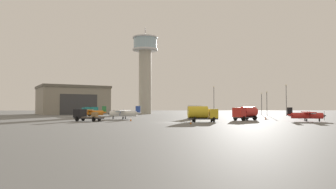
% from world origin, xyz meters
% --- Properties ---
extents(ground_plane, '(400.00, 400.00, 0.00)m').
position_xyz_m(ground_plane, '(0.00, 0.00, 0.00)').
color(ground_plane, '#60605E').
extents(control_tower, '(10.28, 10.28, 35.59)m').
position_xyz_m(control_tower, '(-7.05, 67.15, 19.87)').
color(control_tower, '#B2AD9E').
rests_on(control_tower, ground_plane).
extents(hangar, '(32.91, 31.19, 11.24)m').
position_xyz_m(hangar, '(-36.48, 67.89, 5.64)').
color(hangar, gray).
rests_on(hangar, ground_plane).
extents(airplane_red, '(7.37, 9.36, 2.79)m').
position_xyz_m(airplane_red, '(27.07, 2.85, 1.30)').
color(airplane_red, red).
rests_on(airplane_red, ground_plane).
extents(airplane_orange, '(8.28, 10.57, 3.10)m').
position_xyz_m(airplane_orange, '(-20.42, 27.57, 1.45)').
color(airplane_orange, orange).
rests_on(airplane_orange, ground_plane).
extents(airplane_white, '(8.26, 10.55, 3.10)m').
position_xyz_m(airplane_white, '(-10.44, 16.30, 1.45)').
color(airplane_white, white).
rests_on(airplane_white, ground_plane).
extents(truck_box_silver, '(4.72, 6.60, 3.23)m').
position_xyz_m(truck_box_silver, '(7.42, 20.56, 1.76)').
color(truck_box_silver, '#38383D').
rests_on(truck_box_silver, ground_plane).
extents(truck_fuel_tanker_yellow, '(5.66, 3.22, 3.04)m').
position_xyz_m(truck_fuel_tanker_yellow, '(5.93, 1.67, 1.67)').
color(truck_fuel_tanker_yellow, '#38383D').
rests_on(truck_fuel_tanker_yellow, ground_plane).
extents(truck_box_teal, '(5.85, 6.27, 2.88)m').
position_xyz_m(truck_box_teal, '(-23.41, 39.86, 1.64)').
color(truck_box_teal, '#38383D').
rests_on(truck_box_teal, ground_plane).
extents(truck_fuel_tanker_red, '(6.27, 5.46, 2.94)m').
position_xyz_m(truck_fuel_tanker_red, '(16.53, 8.39, 1.66)').
color(truck_fuel_tanker_red, '#38383D').
rests_on(truck_fuel_tanker_red, ground_plane).
extents(truck_flatbed_black, '(6.33, 4.36, 2.42)m').
position_xyz_m(truck_flatbed_black, '(-17.22, 5.92, 1.19)').
color(truck_flatbed_black, '#38383D').
rests_on(truck_flatbed_black, ground_plane).
extents(light_post_west, '(0.44, 0.44, 10.38)m').
position_xyz_m(light_post_west, '(40.53, 42.12, 6.05)').
color(light_post_west, '#38383D').
rests_on(light_post_west, ground_plane).
extents(light_post_east, '(0.44, 0.44, 10.36)m').
position_xyz_m(light_post_east, '(18.00, 50.58, 6.04)').
color(light_post_east, '#38383D').
rests_on(light_post_east, ground_plane).
extents(light_post_north, '(0.44, 0.44, 8.29)m').
position_xyz_m(light_post_north, '(35.73, 46.76, 4.96)').
color(light_post_north, '#38383D').
rests_on(light_post_north, ground_plane).
extents(light_post_centre, '(0.44, 0.44, 8.02)m').
position_xyz_m(light_post_centre, '(35.15, 50.29, 4.82)').
color(light_post_centre, '#38383D').
rests_on(light_post_centre, ground_plane).
extents(traffic_cone_near_left, '(0.36, 0.36, 0.73)m').
position_xyz_m(traffic_cone_near_left, '(22.24, 12.02, 0.36)').
color(traffic_cone_near_left, black).
rests_on(traffic_cone_near_left, ground_plane).
extents(traffic_cone_near_right, '(0.36, 0.36, 0.54)m').
position_xyz_m(traffic_cone_near_right, '(2.89, -5.76, 0.27)').
color(traffic_cone_near_right, black).
rests_on(traffic_cone_near_right, ground_plane).
extents(traffic_cone_mid_apron, '(0.36, 0.36, 0.71)m').
position_xyz_m(traffic_cone_mid_apron, '(-7.95, 5.64, 0.35)').
color(traffic_cone_mid_apron, black).
rests_on(traffic_cone_mid_apron, ground_plane).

